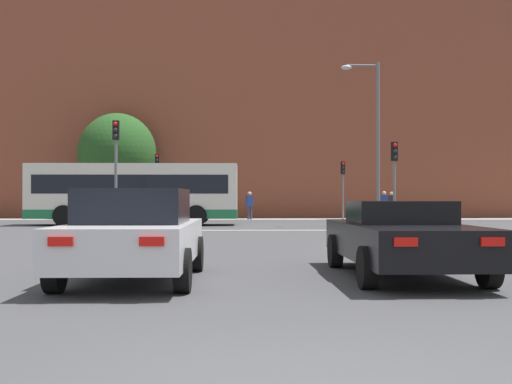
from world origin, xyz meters
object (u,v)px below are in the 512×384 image
object	(u,v)px
bus_crossing_lead	(135,193)
traffic_light_near_right	(394,170)
traffic_light_far_right	(343,180)
pedestrian_walking_west	(384,203)
traffic_light_near_left	(116,157)
pedestrian_waiting	(250,203)
street_lamp_junction	(372,128)
car_roadster_right	(402,238)
pedestrian_walking_east	(392,203)
traffic_light_far_left	(157,175)
car_saloon_left	(135,234)

from	to	relation	value
bus_crossing_lead	traffic_light_near_right	world-z (taller)	traffic_light_near_right
traffic_light_far_right	pedestrian_walking_west	xyz separation A→B (m)	(2.62, 0.19, -1.42)
traffic_light_near_left	pedestrian_waiting	xyz separation A→B (m)	(5.67, 12.97, -2.03)
traffic_light_near_left	pedestrian_walking_west	xyz separation A→B (m)	(14.13, 13.40, -2.00)
traffic_light_near_left	street_lamp_junction	distance (m)	12.06
car_roadster_right	pedestrian_waiting	size ratio (longest dim) A/B	2.81
pedestrian_walking_east	traffic_light_near_right	bearing A→B (deg)	114.53
car_roadster_right	street_lamp_junction	size ratio (longest dim) A/B	0.62
street_lamp_junction	traffic_light_far_left	bearing A→B (deg)	141.60
car_roadster_right	traffic_light_far_left	bearing A→B (deg)	104.81
street_lamp_junction	pedestrian_waiting	size ratio (longest dim) A/B	4.51
car_saloon_left	traffic_light_near_left	xyz separation A→B (m)	(-3.57, 16.28, 2.29)
traffic_light_near_left	traffic_light_far_left	bearing A→B (deg)	89.98
pedestrian_walking_east	car_roadster_right	bearing A→B (deg)	114.36
traffic_light_far_left	pedestrian_walking_west	xyz separation A→B (m)	(14.13, 0.81, -1.68)
car_roadster_right	traffic_light_far_left	distance (m)	29.55
traffic_light_near_left	car_saloon_left	bearing A→B (deg)	-77.63
pedestrian_walking_east	pedestrian_walking_west	bearing A→B (deg)	92.70
traffic_light_far_right	traffic_light_near_right	bearing A→B (deg)	-89.32
pedestrian_waiting	pedestrian_walking_west	xyz separation A→B (m)	(8.47, 0.42, 0.03)
car_roadster_right	traffic_light_near_left	size ratio (longest dim) A/B	1.06
bus_crossing_lead	traffic_light_near_right	distance (m)	12.76
traffic_light_far_left	pedestrian_walking_east	bearing A→B (deg)	7.05
car_saloon_left	pedestrian_walking_west	xyz separation A→B (m)	(10.56, 29.68, 0.28)
car_saloon_left	pedestrian_walking_east	world-z (taller)	pedestrian_walking_east
traffic_light_far_left	pedestrian_walking_west	world-z (taller)	traffic_light_far_left
pedestrian_walking_east	traffic_light_far_right	bearing A→B (deg)	57.12
traffic_light_near_left	pedestrian_walking_east	bearing A→B (deg)	44.19
traffic_light_near_right	pedestrian_walking_west	world-z (taller)	traffic_light_near_right
traffic_light_far_right	traffic_light_near_left	xyz separation A→B (m)	(-11.51, -13.21, 0.58)
street_lamp_junction	pedestrian_walking_east	distance (m)	11.98
traffic_light_near_left	car_roadster_right	bearing A→B (deg)	-62.95
traffic_light_near_right	pedestrian_walking_east	xyz separation A→B (m)	(3.17, 14.30, -1.49)
pedestrian_walking_east	pedestrian_waiting	bearing A→B (deg)	46.02
traffic_light_far_right	traffic_light_far_left	bearing A→B (deg)	-176.92
bus_crossing_lead	street_lamp_junction	xyz separation A→B (m)	(11.49, -1.47, 3.07)
traffic_light_far_left	traffic_light_near_left	xyz separation A→B (m)	(-0.00, -12.59, 0.32)
traffic_light_far_left	car_roadster_right	bearing A→B (deg)	-74.16
traffic_light_near_right	pedestrian_waiting	bearing A→B (deg)	115.01
bus_crossing_lead	traffic_light_far_left	size ratio (longest dim) A/B	2.51
traffic_light_far_left	pedestrian_walking_east	size ratio (longest dim) A/B	2.33
traffic_light_near_right	street_lamp_junction	xyz separation A→B (m)	(-0.25, 3.43, 2.17)
bus_crossing_lead	traffic_light_far_left	world-z (taller)	traffic_light_far_left
car_saloon_left	traffic_light_near_right	bearing A→B (deg)	63.62
car_roadster_right	street_lamp_junction	world-z (taller)	street_lamp_junction
bus_crossing_lead	traffic_light_near_right	bearing A→B (deg)	-112.61
car_roadster_right	traffic_light_near_right	world-z (taller)	traffic_light_near_right
street_lamp_junction	traffic_light_far_right	bearing A→B (deg)	89.44
pedestrian_walking_west	traffic_light_near_left	bearing A→B (deg)	-131.77
traffic_light_far_left	traffic_light_far_right	bearing A→B (deg)	3.08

